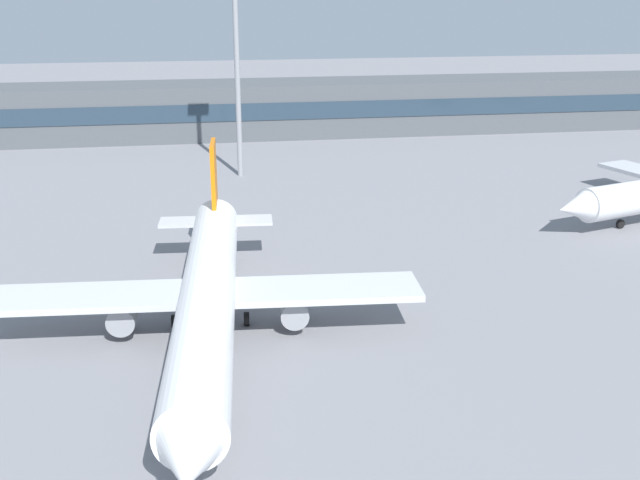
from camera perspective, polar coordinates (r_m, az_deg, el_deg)
name	(u,v)px	position (r m, az deg, el deg)	size (l,w,h in m)	color
ground_plane	(364,269)	(72.17, 3.19, -2.09)	(400.00, 400.00, 0.00)	gray
terminal_building	(280,108)	(135.27, -2.96, 9.56)	(158.00, 12.13, 9.00)	#4C5156
airplane_near	(207,297)	(57.38, -8.20, -4.12)	(31.92, 45.70, 11.28)	white
floodlight_tower_west	(236,46)	(104.52, -6.11, 13.88)	(3.20, 0.80, 30.17)	gray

